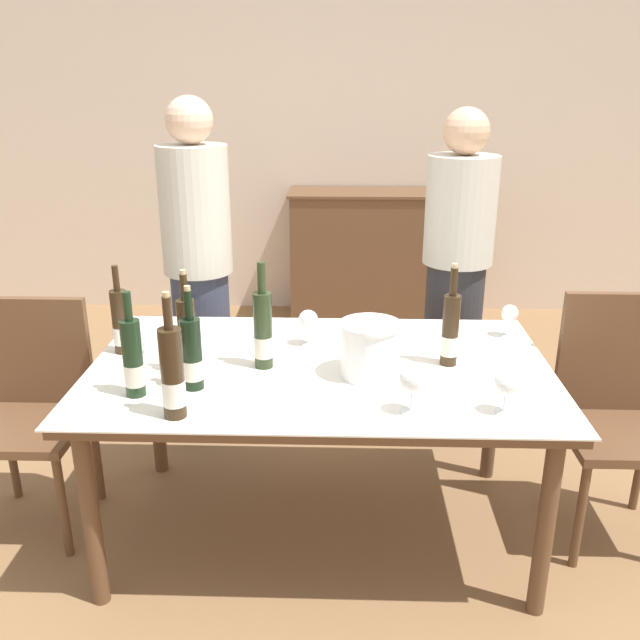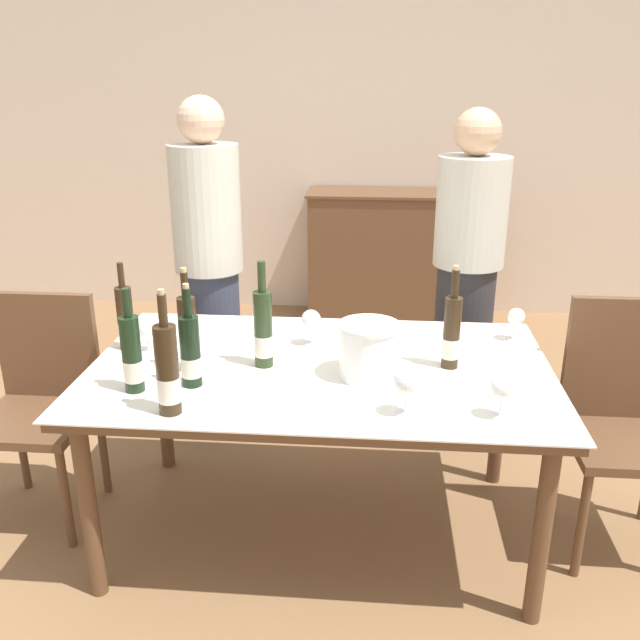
% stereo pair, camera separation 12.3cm
% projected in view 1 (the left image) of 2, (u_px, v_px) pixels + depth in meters
% --- Properties ---
extents(ground_plane, '(12.00, 12.00, 0.00)m').
position_uv_depth(ground_plane, '(320.00, 529.00, 2.76)').
color(ground_plane, olive).
extents(back_wall, '(8.00, 0.10, 2.80)m').
position_uv_depth(back_wall, '(332.00, 124.00, 4.94)').
color(back_wall, beige).
rests_on(back_wall, ground_plane).
extents(sideboard_cabinet, '(1.27, 0.46, 0.96)m').
position_uv_depth(sideboard_cabinet, '(375.00, 256.00, 4.98)').
color(sideboard_cabinet, brown).
rests_on(sideboard_cabinet, ground_plane).
extents(dining_table, '(1.70, 1.03, 0.73)m').
position_uv_depth(dining_table, '(320.00, 381.00, 2.53)').
color(dining_table, brown).
rests_on(dining_table, ground_plane).
extents(ice_bucket, '(0.22, 0.22, 0.20)m').
position_uv_depth(ice_bucket, '(370.00, 348.00, 2.40)').
color(ice_bucket, white).
rests_on(ice_bucket, dining_table).
extents(wine_bottle_0, '(0.07, 0.07, 0.40)m').
position_uv_depth(wine_bottle_0, '(263.00, 331.00, 2.46)').
color(wine_bottle_0, '#28381E').
rests_on(wine_bottle_0, dining_table).
extents(wine_bottle_1, '(0.06, 0.06, 0.35)m').
position_uv_depth(wine_bottle_1, '(121.00, 323.00, 2.59)').
color(wine_bottle_1, '#332314').
rests_on(wine_bottle_1, dining_table).
extents(wine_bottle_2, '(0.07, 0.07, 0.36)m').
position_uv_depth(wine_bottle_2, '(133.00, 359.00, 2.24)').
color(wine_bottle_2, black).
rests_on(wine_bottle_2, dining_table).
extents(wine_bottle_3, '(0.07, 0.07, 0.37)m').
position_uv_depth(wine_bottle_3, '(192.00, 355.00, 2.29)').
color(wine_bottle_3, black).
rests_on(wine_bottle_3, dining_table).
extents(wine_bottle_4, '(0.07, 0.07, 0.39)m').
position_uv_depth(wine_bottle_4, '(188.00, 338.00, 2.41)').
color(wine_bottle_4, '#332314').
rests_on(wine_bottle_4, dining_table).
extents(wine_bottle_5, '(0.06, 0.06, 0.39)m').
position_uv_depth(wine_bottle_5, '(450.00, 331.00, 2.48)').
color(wine_bottle_5, '#332314').
rests_on(wine_bottle_5, dining_table).
extents(wine_bottle_6, '(0.07, 0.07, 0.41)m').
position_uv_depth(wine_bottle_6, '(173.00, 375.00, 2.09)').
color(wine_bottle_6, '#332314').
rests_on(wine_bottle_6, dining_table).
extents(wine_glass_0, '(0.09, 0.09, 0.16)m').
position_uv_depth(wine_glass_0, '(412.00, 381.00, 2.13)').
color(wine_glass_0, white).
rests_on(wine_glass_0, dining_table).
extents(wine_glass_1, '(0.07, 0.07, 0.13)m').
position_uv_depth(wine_glass_1, '(143.00, 334.00, 2.58)').
color(wine_glass_1, white).
rests_on(wine_glass_1, dining_table).
extents(wine_glass_2, '(0.08, 0.08, 0.14)m').
position_uv_depth(wine_glass_2, '(506.00, 384.00, 2.13)').
color(wine_glass_2, white).
rests_on(wine_glass_2, dining_table).
extents(wine_glass_3, '(0.07, 0.07, 0.14)m').
position_uv_depth(wine_glass_3, '(510.00, 315.00, 2.76)').
color(wine_glass_3, white).
rests_on(wine_glass_3, dining_table).
extents(wine_glass_4, '(0.08, 0.08, 0.15)m').
position_uv_depth(wine_glass_4, '(308.00, 321.00, 2.67)').
color(wine_glass_4, white).
rests_on(wine_glass_4, dining_table).
extents(chair_left_end, '(0.42, 0.42, 0.92)m').
position_uv_depth(chair_left_end, '(33.00, 399.00, 2.70)').
color(chair_left_end, brown).
rests_on(chair_left_end, ground_plane).
extents(chair_right_end, '(0.42, 0.42, 0.96)m').
position_uv_depth(chair_right_end, '(616.00, 403.00, 2.62)').
color(chair_right_end, brown).
rests_on(chair_right_end, ground_plane).
extents(person_host, '(0.33, 0.33, 1.66)m').
position_uv_depth(person_host, '(199.00, 273.00, 3.28)').
color(person_host, '#383F56').
rests_on(person_host, ground_plane).
extents(person_guest_left, '(0.33, 0.33, 1.61)m').
position_uv_depth(person_guest_left, '(456.00, 280.00, 3.27)').
color(person_guest_left, '#2D2D33').
rests_on(person_guest_left, ground_plane).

